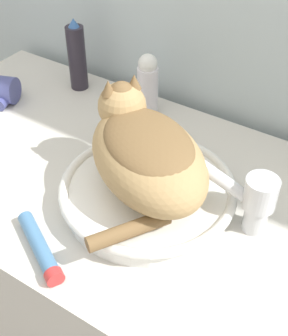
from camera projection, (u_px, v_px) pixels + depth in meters
name	position (u px, v px, depth m)	size (l,w,h in m)	color
vanity_counter	(139.00, 303.00, 1.26)	(1.26, 0.62, 0.88)	beige
sink_basin	(148.00, 192.00, 0.91)	(0.35, 0.35, 0.05)	white
cat	(145.00, 150.00, 0.86)	(0.36, 0.36, 0.17)	tan
faucet	(253.00, 198.00, 0.83)	(0.16, 0.07, 0.14)	silver
hairspray_can_black	(77.00, 57.00, 1.21)	(0.05, 0.05, 0.19)	#28232D
deodorant_stick	(148.00, 84.00, 1.12)	(0.05, 0.05, 0.16)	silver
cream_tube	(40.00, 248.00, 0.82)	(0.16, 0.10, 0.03)	#4C7FB2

